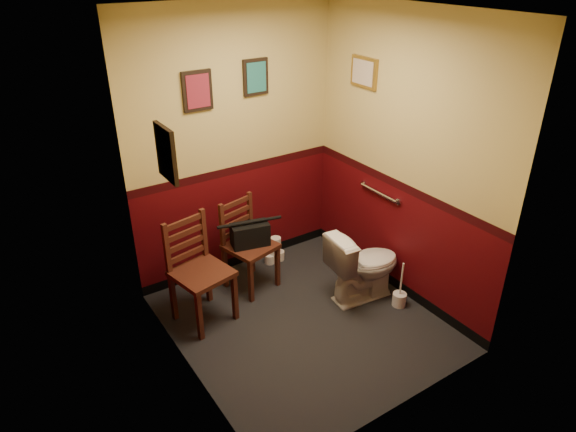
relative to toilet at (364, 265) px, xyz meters
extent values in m
cube|color=black|center=(-0.72, -0.01, -0.36)|extent=(2.20, 2.40, 0.00)
cube|color=silver|center=(-0.72, -0.01, 2.34)|extent=(2.20, 2.40, 0.00)
cube|color=#44060B|center=(-0.72, 1.19, 0.99)|extent=(2.20, 0.00, 2.70)
cube|color=#44060B|center=(-0.72, -1.21, 0.99)|extent=(2.20, 0.00, 2.70)
cube|color=#44060B|center=(-1.82, -0.01, 0.99)|extent=(0.00, 2.40, 2.70)
cube|color=#44060B|center=(0.38, -0.01, 0.99)|extent=(0.00, 2.40, 2.70)
cylinder|color=silver|center=(0.35, 0.24, 0.59)|extent=(0.03, 0.50, 0.03)
cylinder|color=silver|center=(0.37, -0.01, 0.59)|extent=(0.02, 0.06, 0.06)
cylinder|color=silver|center=(0.37, 0.49, 0.59)|extent=(0.02, 0.06, 0.06)
cube|color=black|center=(-1.07, 1.17, 1.59)|extent=(0.28, 0.03, 0.36)
cube|color=maroon|center=(-1.07, 1.15, 1.59)|extent=(0.22, 0.01, 0.30)
cube|color=black|center=(-0.47, 1.17, 1.64)|extent=(0.26, 0.03, 0.34)
cube|color=#216A69|center=(-0.47, 1.15, 1.64)|extent=(0.20, 0.01, 0.28)
cube|color=black|center=(-1.80, 0.09, 1.49)|extent=(0.03, 0.30, 0.38)
cube|color=#BAA792|center=(-1.79, 0.09, 1.49)|extent=(0.01, 0.24, 0.31)
cube|color=olive|center=(0.36, 0.59, 1.69)|extent=(0.03, 0.34, 0.28)
cube|color=#BAA792|center=(0.35, 0.59, 1.69)|extent=(0.01, 0.28, 0.22)
imported|color=white|center=(0.00, 0.00, 0.00)|extent=(0.77, 0.48, 0.72)
cylinder|color=silver|center=(0.20, -0.31, -0.29)|extent=(0.13, 0.13, 0.13)
cylinder|color=silver|center=(0.20, -0.31, -0.07)|extent=(0.02, 0.02, 0.38)
cube|color=#421D14|center=(-1.44, 0.54, 0.14)|extent=(0.55, 0.55, 0.04)
cube|color=#421D14|center=(-1.60, 0.30, -0.11)|extent=(0.05, 0.05, 0.50)
cube|color=#421D14|center=(-1.68, 0.69, -0.11)|extent=(0.05, 0.05, 0.50)
cube|color=#421D14|center=(-1.21, 0.38, -0.11)|extent=(0.05, 0.05, 0.50)
cube|color=#421D14|center=(-1.29, 0.77, -0.11)|extent=(0.05, 0.05, 0.50)
cube|color=#421D14|center=(-1.68, 0.70, 0.39)|extent=(0.05, 0.05, 0.50)
cube|color=#421D14|center=(-1.29, 0.78, 0.39)|extent=(0.05, 0.05, 0.50)
cube|color=#421D14|center=(-1.49, 0.74, 0.25)|extent=(0.37, 0.10, 0.05)
cube|color=#421D14|center=(-1.49, 0.74, 0.36)|extent=(0.37, 0.10, 0.05)
cube|color=#421D14|center=(-1.49, 0.74, 0.47)|extent=(0.37, 0.10, 0.05)
cube|color=#421D14|center=(-1.49, 0.74, 0.58)|extent=(0.37, 0.10, 0.05)
cube|color=#421D14|center=(-0.82, 0.76, 0.11)|extent=(0.53, 0.53, 0.04)
cube|color=#421D14|center=(-0.96, 0.53, -0.13)|extent=(0.05, 0.05, 0.47)
cube|color=#421D14|center=(-1.05, 0.89, -0.13)|extent=(0.05, 0.05, 0.47)
cube|color=#421D14|center=(-0.59, 0.62, -0.13)|extent=(0.05, 0.05, 0.47)
cube|color=#421D14|center=(-0.68, 0.98, -0.13)|extent=(0.05, 0.05, 0.47)
cube|color=#421D14|center=(-1.05, 0.90, 0.34)|extent=(0.05, 0.05, 0.47)
cube|color=#421D14|center=(-0.69, 0.99, 0.34)|extent=(0.05, 0.05, 0.47)
cube|color=#421D14|center=(-0.87, 0.94, 0.21)|extent=(0.35, 0.11, 0.05)
cube|color=#421D14|center=(-0.87, 0.94, 0.31)|extent=(0.35, 0.11, 0.05)
cube|color=#421D14|center=(-0.87, 0.94, 0.42)|extent=(0.35, 0.11, 0.05)
cube|color=#421D14|center=(-0.87, 0.94, 0.52)|extent=(0.35, 0.11, 0.05)
cube|color=black|center=(-0.82, 0.76, 0.24)|extent=(0.40, 0.26, 0.23)
cylinder|color=black|center=(-0.82, 0.76, 0.38)|extent=(0.32, 0.10, 0.03)
cylinder|color=silver|center=(-0.44, 1.02, -0.31)|extent=(0.11, 0.11, 0.10)
cylinder|color=silver|center=(-0.32, 1.02, -0.31)|extent=(0.11, 0.11, 0.10)
cylinder|color=silver|center=(-0.38, 1.01, -0.20)|extent=(0.11, 0.11, 0.10)
cylinder|color=silver|center=(-0.38, 0.99, -0.10)|extent=(0.11, 0.11, 0.10)
camera|label=1|loc=(-2.91, -3.07, 2.70)|focal=32.00mm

